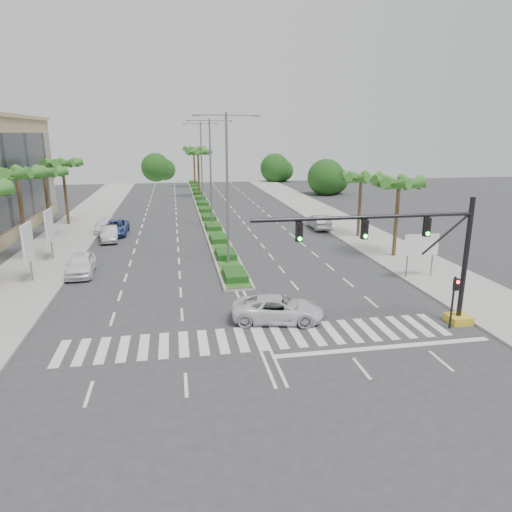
{
  "coord_description": "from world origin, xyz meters",
  "views": [
    {
      "loc": [
        -4.12,
        -21.73,
        10.47
      ],
      "look_at": [
        0.76,
        5.49,
        3.0
      ],
      "focal_mm": 32.0,
      "sensor_mm": 36.0,
      "label": 1
    }
  ],
  "objects_px": {
    "car_crossing": "(278,309)",
    "car_parked_a": "(81,264)",
    "car_parked_b": "(109,234)",
    "car_parked_c": "(115,228)",
    "car_parked_d": "(104,227)",
    "car_right": "(319,222)"
  },
  "relations": [
    {
      "from": "car_parked_b",
      "to": "car_right",
      "type": "relative_size",
      "value": 0.93
    },
    {
      "from": "car_parked_a",
      "to": "car_parked_b",
      "type": "height_order",
      "value": "car_parked_a"
    },
    {
      "from": "car_right",
      "to": "car_crossing",
      "type": "bearing_deg",
      "value": 69.12
    },
    {
      "from": "car_parked_b",
      "to": "car_right",
      "type": "xyz_separation_m",
      "value": [
        22.51,
        2.03,
        0.06
      ]
    },
    {
      "from": "car_crossing",
      "to": "car_right",
      "type": "distance_m",
      "value": 26.78
    },
    {
      "from": "car_crossing",
      "to": "car_parked_a",
      "type": "bearing_deg",
      "value": 60.87
    },
    {
      "from": "car_parked_d",
      "to": "car_parked_c",
      "type": "bearing_deg",
      "value": -47.37
    },
    {
      "from": "car_parked_b",
      "to": "car_parked_c",
      "type": "distance_m",
      "value": 2.93
    },
    {
      "from": "car_parked_d",
      "to": "car_crossing",
      "type": "distance_m",
      "value": 29.9
    },
    {
      "from": "car_parked_c",
      "to": "car_right",
      "type": "height_order",
      "value": "car_right"
    },
    {
      "from": "car_parked_c",
      "to": "car_parked_d",
      "type": "xyz_separation_m",
      "value": [
        -1.34,
        1.24,
        -0.07
      ]
    },
    {
      "from": "car_parked_d",
      "to": "car_right",
      "type": "distance_m",
      "value": 23.7
    },
    {
      "from": "car_parked_a",
      "to": "car_crossing",
      "type": "distance_m",
      "value": 17.11
    },
    {
      "from": "car_parked_a",
      "to": "car_crossing",
      "type": "relative_size",
      "value": 0.92
    },
    {
      "from": "car_parked_c",
      "to": "car_right",
      "type": "bearing_deg",
      "value": -1.8
    },
    {
      "from": "car_parked_b",
      "to": "car_right",
      "type": "distance_m",
      "value": 22.6
    },
    {
      "from": "car_parked_a",
      "to": "car_parked_c",
      "type": "height_order",
      "value": "car_parked_a"
    },
    {
      "from": "car_parked_a",
      "to": "car_parked_c",
      "type": "xyz_separation_m",
      "value": [
        0.92,
        14.24,
        -0.07
      ]
    },
    {
      "from": "car_parked_b",
      "to": "car_crossing",
      "type": "bearing_deg",
      "value": -68.0
    },
    {
      "from": "car_crossing",
      "to": "car_right",
      "type": "bearing_deg",
      "value": -10.4
    },
    {
      "from": "car_parked_b",
      "to": "car_right",
      "type": "bearing_deg",
      "value": -1.01
    },
    {
      "from": "car_crossing",
      "to": "car_parked_d",
      "type": "bearing_deg",
      "value": 38.63
    }
  ]
}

